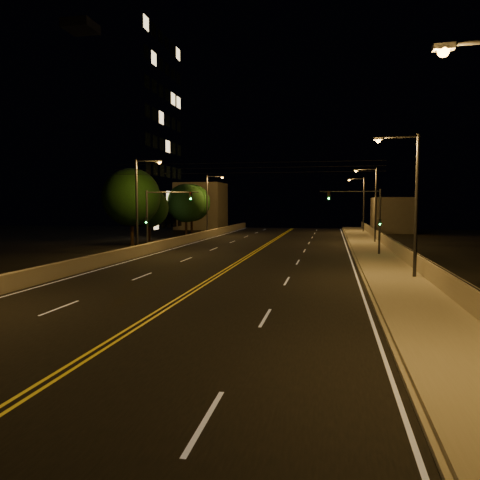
% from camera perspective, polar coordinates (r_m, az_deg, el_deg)
% --- Properties ---
extents(road, '(18.00, 120.00, 0.02)m').
position_cam_1_polar(road, '(28.83, -3.15, -4.58)').
color(road, black).
rests_on(road, ground).
extents(sidewalk, '(3.60, 120.00, 0.30)m').
position_cam_1_polar(sidewalk, '(28.19, 18.73, -4.73)').
color(sidewalk, gray).
rests_on(sidewalk, ground).
extents(curb, '(0.14, 120.00, 0.15)m').
position_cam_1_polar(curb, '(28.01, 14.92, -4.85)').
color(curb, gray).
rests_on(curb, ground).
extents(parapet_wall, '(0.30, 120.00, 1.00)m').
position_cam_1_polar(parapet_wall, '(28.36, 22.07, -3.43)').
color(parapet_wall, '#9E9484').
rests_on(parapet_wall, sidewalk).
extents(jersey_barrier, '(0.45, 120.00, 0.94)m').
position_cam_1_polar(jersey_barrier, '(32.31, -19.37, -3.02)').
color(jersey_barrier, '#9E9484').
rests_on(jersey_barrier, ground).
extents(distant_building_right, '(6.00, 10.00, 5.52)m').
position_cam_1_polar(distant_building_right, '(78.63, 18.05, 2.93)').
color(distant_building_right, slate).
rests_on(distant_building_right, ground).
extents(distant_building_left, '(8.00, 8.00, 8.22)m').
position_cam_1_polar(distant_building_left, '(84.33, -4.75, 4.14)').
color(distant_building_left, slate).
rests_on(distant_building_left, ground).
extents(parapet_rail, '(0.06, 120.00, 0.06)m').
position_cam_1_polar(parapet_rail, '(28.30, 22.10, -2.37)').
color(parapet_rail, black).
rests_on(parapet_rail, parapet_wall).
extents(lane_markings, '(17.32, 116.00, 0.00)m').
position_cam_1_polar(lane_markings, '(28.75, -3.18, -4.58)').
color(lane_markings, silver).
rests_on(lane_markings, road).
extents(streetlight_1, '(2.55, 0.28, 8.49)m').
position_cam_1_polar(streetlight_1, '(28.73, 20.16, 5.00)').
color(streetlight_1, '#2D2D33').
rests_on(streetlight_1, ground).
extents(streetlight_2, '(2.55, 0.28, 8.49)m').
position_cam_1_polar(streetlight_2, '(54.10, 15.91, 4.71)').
color(streetlight_2, '#2D2D33').
rests_on(streetlight_2, ground).
extents(streetlight_3, '(2.55, 0.28, 8.49)m').
position_cam_1_polar(streetlight_3, '(74.01, 14.63, 4.62)').
color(streetlight_3, '#2D2D33').
rests_on(streetlight_3, ground).
extents(streetlight_5, '(2.55, 0.28, 8.49)m').
position_cam_1_polar(streetlight_5, '(43.00, -12.12, 4.90)').
color(streetlight_5, '#2D2D33').
rests_on(streetlight_5, ground).
extents(streetlight_6, '(2.55, 0.28, 8.49)m').
position_cam_1_polar(streetlight_6, '(65.92, -3.78, 4.79)').
color(streetlight_6, '#2D2D33').
rests_on(streetlight_6, ground).
extents(traffic_signal_right, '(5.11, 0.31, 5.78)m').
position_cam_1_polar(traffic_signal_right, '(40.99, 15.24, 3.11)').
color(traffic_signal_right, '#2D2D33').
rests_on(traffic_signal_right, ground).
extents(traffic_signal_left, '(5.11, 0.31, 5.78)m').
position_cam_1_polar(traffic_signal_left, '(43.83, -10.02, 3.27)').
color(traffic_signal_left, '#2D2D33').
rests_on(traffic_signal_left, ground).
extents(overhead_wires, '(22.00, 0.03, 0.83)m').
position_cam_1_polar(overhead_wires, '(37.86, 0.39, 8.79)').
color(overhead_wires, black).
extents(building_tower, '(24.00, 15.00, 29.53)m').
position_cam_1_polar(building_tower, '(70.66, -18.56, 12.07)').
color(building_tower, slate).
rests_on(building_tower, ground).
extents(tree_0, '(6.11, 6.11, 8.28)m').
position_cam_1_polar(tree_0, '(50.81, -13.10, 5.10)').
color(tree_0, black).
rests_on(tree_0, ground).
extents(tree_1, '(4.74, 4.74, 6.42)m').
position_cam_1_polar(tree_1, '(57.10, -11.07, 3.87)').
color(tree_1, black).
rests_on(tree_1, ground).
extents(tree_2, '(5.41, 5.41, 7.33)m').
position_cam_1_polar(tree_2, '(66.23, -6.61, 4.49)').
color(tree_2, black).
rests_on(tree_2, ground).
extents(tree_3, '(5.47, 5.47, 7.41)m').
position_cam_1_polar(tree_3, '(68.93, -5.93, 4.53)').
color(tree_3, black).
rests_on(tree_3, ground).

